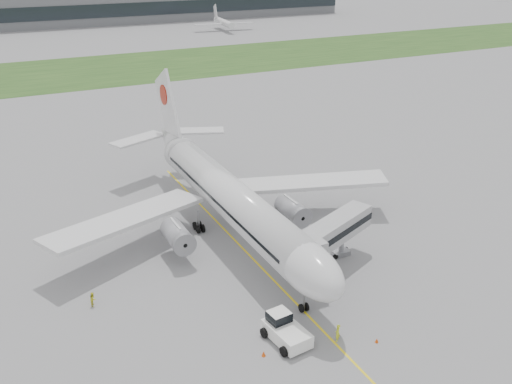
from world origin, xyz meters
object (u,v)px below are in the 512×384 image
pushback_tug (285,329)px  jet_bridge (331,234)px  airliner (226,194)px  ground_crew_near (338,333)px

pushback_tug → jet_bridge: size_ratio=0.41×
airliner → jet_bridge: 15.54m
jet_bridge → ground_crew_near: bearing=-143.2°
airliner → ground_crew_near: bearing=-89.1°
jet_bridge → ground_crew_near: 14.03m
pushback_tug → jet_bridge: 14.89m
ground_crew_near → pushback_tug: bearing=-70.9°
pushback_tug → jet_bridge: jet_bridge is taller
jet_bridge → ground_crew_near: size_ratio=6.88×
pushback_tug → jet_bridge: bearing=33.1°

